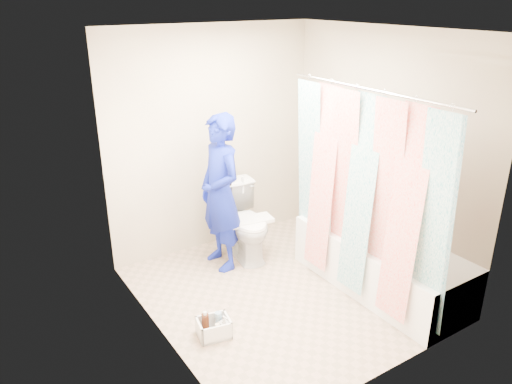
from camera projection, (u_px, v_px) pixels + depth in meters
floor at (282, 293)px, 4.77m from camera, size 2.60×2.60×0.00m
ceiling at (288, 30)px, 3.88m from camera, size 2.40×2.60×0.02m
wall_back at (213, 140)px, 5.34m from camera, size 2.40×0.02×2.40m
wall_front at (400, 230)px, 3.32m from camera, size 2.40×0.02×2.40m
wall_left at (154, 204)px, 3.72m from camera, size 0.02×2.60×2.40m
wall_right at (382, 152)px, 4.94m from camera, size 0.02×2.60×2.40m
bathtub at (380, 262)px, 4.77m from camera, size 0.70×1.75×0.50m
curtain_rod at (370, 90)px, 3.98m from camera, size 0.02×1.90×0.02m
shower_curtain at (361, 197)px, 4.33m from camera, size 0.06×1.75×1.80m
toilet at (245, 222)px, 5.33m from camera, size 0.56×0.83×0.79m
tank_lid at (250, 220)px, 5.20m from camera, size 0.51×0.28×0.04m
tank_internals at (233, 183)px, 5.35m from camera, size 0.19×0.07×0.26m
plumber at (220, 193)px, 4.98m from camera, size 0.39×0.59×1.61m
cleaning_caddy at (215, 328)px, 4.15m from camera, size 0.30×0.26×0.20m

